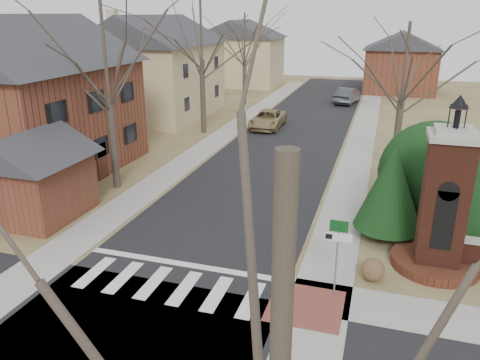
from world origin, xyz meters
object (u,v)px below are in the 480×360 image
at_px(sign_post, 338,243).
at_px(brick_gate_monument, 442,214).
at_px(traffic_signal_pole, 291,239).
at_px(pickup_truck, 268,119).
at_px(distant_car, 347,95).

height_order(sign_post, brick_gate_monument, brick_gate_monument).
bearing_deg(traffic_signal_pole, sign_post, 47.57).
bearing_deg(sign_post, brick_gate_monument, 41.42).
bearing_deg(pickup_truck, brick_gate_monument, -60.72).
xyz_separation_m(traffic_signal_pole, brick_gate_monument, (4.70, 4.42, -0.42)).
height_order(sign_post, pickup_truck, sign_post).
height_order(pickup_truck, distant_car, distant_car).
height_order(traffic_signal_pole, sign_post, traffic_signal_pole).
distance_m(brick_gate_monument, pickup_truck, 23.15).
bearing_deg(traffic_signal_pole, brick_gate_monument, 43.24).
relative_size(sign_post, brick_gate_monument, 0.42).
height_order(traffic_signal_pole, brick_gate_monument, brick_gate_monument).
bearing_deg(sign_post, distant_car, 94.37).
relative_size(traffic_signal_pole, sign_post, 1.64).
bearing_deg(distant_car, pickup_truck, 78.28).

